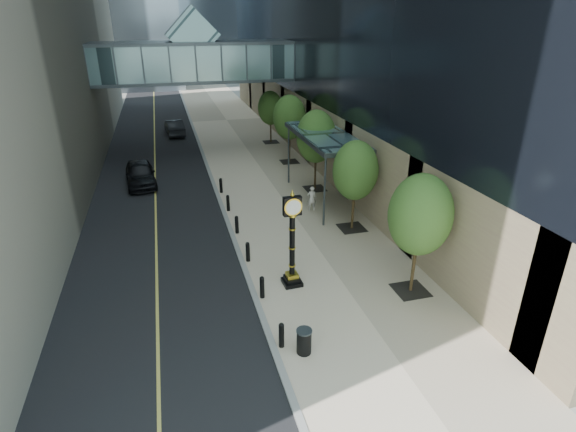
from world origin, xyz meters
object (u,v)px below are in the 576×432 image
(street_clock, at_px, (292,246))
(pedestrian, at_px, (312,198))
(trash_bin, at_px, (304,342))
(car_near, at_px, (140,174))
(car_far, at_px, (174,127))

(street_clock, relative_size, pedestrian, 2.81)
(trash_bin, bearing_deg, street_clock, 79.51)
(trash_bin, bearing_deg, car_near, 106.69)
(car_near, distance_m, car_far, 14.64)
(trash_bin, distance_m, car_near, 20.54)
(street_clock, xyz_separation_m, car_far, (-3.78, 29.64, -1.16))
(car_near, bearing_deg, pedestrian, -42.06)
(street_clock, distance_m, car_far, 29.90)
(street_clock, distance_m, pedestrian, 8.45)
(pedestrian, bearing_deg, street_clock, 71.26)
(street_clock, height_order, car_near, street_clock)
(street_clock, height_order, car_far, street_clock)
(trash_bin, xyz_separation_m, car_near, (-5.90, 19.67, 0.33))
(pedestrian, bearing_deg, car_far, -66.52)
(trash_bin, height_order, car_near, car_near)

